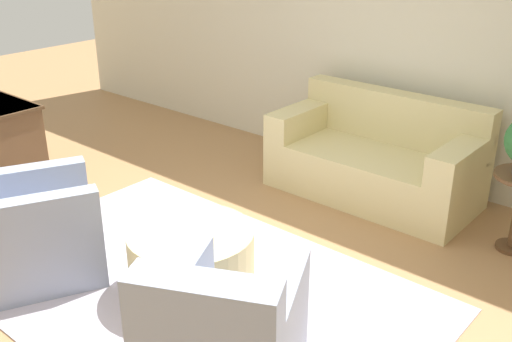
# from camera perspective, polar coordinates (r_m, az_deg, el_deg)

# --- Properties ---
(ground_plane) EXTENTS (16.00, 16.00, 0.00)m
(ground_plane) POSITION_cam_1_polar(r_m,az_deg,el_deg) (4.25, -6.48, -11.07)
(ground_plane) COLOR #AD7F51
(wall_back) EXTENTS (9.42, 0.12, 2.80)m
(wall_back) POSITION_cam_1_polar(r_m,az_deg,el_deg) (5.84, 13.47, 12.92)
(wall_back) COLOR beige
(wall_back) RESTS_ON ground_plane
(rug) EXTENTS (3.29, 2.14, 0.01)m
(rug) POSITION_cam_1_polar(r_m,az_deg,el_deg) (4.25, -6.48, -11.01)
(rug) COLOR #BCB2C1
(rug) RESTS_ON ground_plane
(couch) EXTENTS (1.83, 0.89, 0.90)m
(couch) POSITION_cam_1_polar(r_m,az_deg,el_deg) (5.54, 11.36, 1.01)
(couch) COLOR beige
(couch) RESTS_ON ground_plane
(armchair_left) EXTENTS (0.99, 1.06, 0.96)m
(armchair_left) POSITION_cam_1_polar(r_m,az_deg,el_deg) (4.44, -21.11, -5.41)
(armchair_left) COLOR #8E99B2
(armchair_left) RESTS_ON rug
(ottoman_table) EXTENTS (0.85, 0.85, 0.44)m
(ottoman_table) POSITION_cam_1_polar(r_m,az_deg,el_deg) (4.09, -6.17, -7.73)
(ottoman_table) COLOR beige
(ottoman_table) RESTS_ON rug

